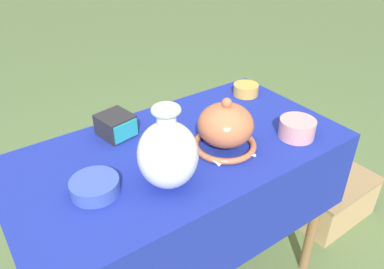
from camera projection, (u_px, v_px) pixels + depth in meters
display_table at (183, 171)px, 1.34m from camera, size 1.19×0.63×0.77m
vase_tall_bulbous at (168, 153)px, 1.09m from camera, size 0.18×0.18×0.26m
vase_dome_bell at (225, 128)px, 1.27m from camera, size 0.23×0.23×0.19m
mosaic_tile_box at (116, 125)px, 1.36m from camera, size 0.13×0.14×0.08m
pot_squat_cobalt at (95, 186)px, 1.10m from camera, size 0.15×0.15×0.05m
pot_squat_rose at (297, 128)px, 1.35m from camera, size 0.13×0.13×0.07m
pot_squat_ochre at (246, 90)px, 1.65m from camera, size 0.11×0.11×0.05m
wooden_crate at (334, 198)px, 2.03m from camera, size 0.45×0.28×0.24m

